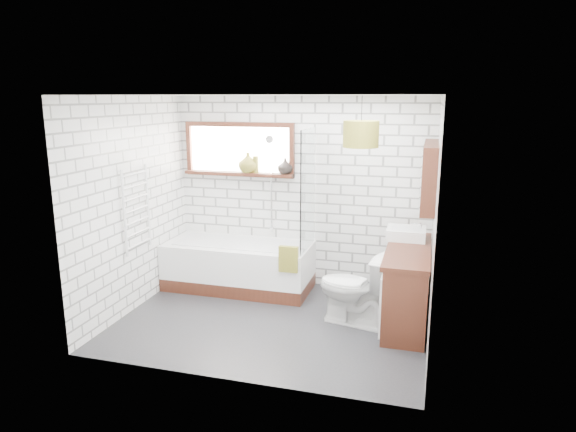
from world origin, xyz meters
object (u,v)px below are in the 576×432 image
(bathtub, at_px, (239,266))
(basin, at_px, (406,233))
(toilet, at_px, (355,288))
(pendant, at_px, (361,134))
(vanity, at_px, (407,285))

(bathtub, bearing_deg, basin, -1.77)
(toilet, distance_m, pendant, 1.69)
(bathtub, distance_m, toilet, 1.78)
(toilet, bearing_deg, basin, 153.73)
(vanity, bearing_deg, pendant, -169.35)
(vanity, height_order, basin, basin)
(bathtub, relative_size, vanity, 1.27)
(basin, distance_m, toilet, 0.94)
(vanity, bearing_deg, toilet, -157.94)
(bathtub, xyz_separation_m, pendant, (1.64, -0.56, 1.79))
(vanity, relative_size, pendant, 3.93)
(vanity, xyz_separation_m, basin, (-0.06, 0.39, 0.49))
(pendant, bearing_deg, bathtub, 160.98)
(bathtub, relative_size, toilet, 2.28)
(toilet, bearing_deg, vanity, 124.62)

